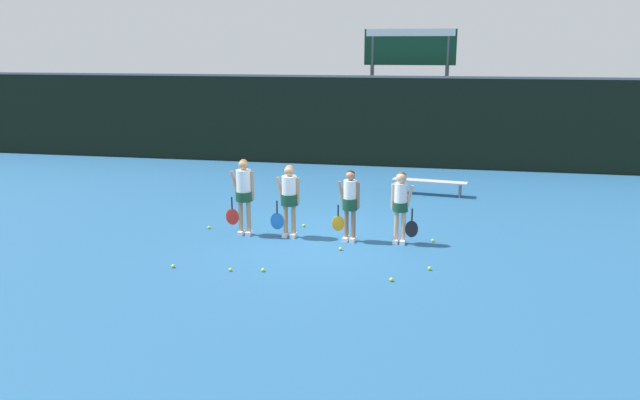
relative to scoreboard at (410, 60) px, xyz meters
The scene contains 17 objects.
ground_plane 11.11m from the scoreboard, 97.20° to the right, with size 140.00×140.00×0.00m, color #235684.
fence_windscreen 2.82m from the scoreboard, 134.70° to the right, with size 60.00×0.08×3.24m.
scoreboard is the anchor object (origin of this frame).
bench_courtside 6.57m from the scoreboard, 79.83° to the right, with size 2.19×0.64×0.42m.
player_0 11.19m from the scoreboard, 106.46° to the right, with size 0.68×0.39×1.76m.
player_1 10.93m from the scoreboard, 101.04° to the right, with size 0.69×0.39×1.66m.
player_2 10.82m from the scoreboard, 93.52° to the right, with size 0.62×0.34×1.60m.
player_3 10.77m from the scoreboard, 87.37° to the right, with size 0.61×0.33×1.61m.
tennis_ball_0 10.41m from the scoreboard, 101.15° to the right, with size 0.07×0.07×0.07m, color #CCE033.
tennis_ball_1 12.61m from the scoreboard, 84.45° to the right, with size 0.07×0.07×0.07m, color #CCE033.
tennis_ball_2 13.58m from the scoreboard, 101.53° to the right, with size 0.06×0.06×0.06m, color #CCE033.
tennis_ball_3 11.76m from the scoreboard, 93.72° to the right, with size 0.07×0.07×0.07m, color #CCE033.
tennis_ball_4 10.88m from the scoreboard, 83.33° to the right, with size 0.07×0.07×0.07m, color #CCE033.
tennis_ball_5 13.27m from the scoreboard, 87.81° to the right, with size 0.07×0.07×0.07m, color #CCE033.
tennis_ball_6 13.88m from the scoreboard, 106.41° to the right, with size 0.07×0.07×0.07m, color #CCE033.
tennis_ball_7 11.54m from the scoreboard, 111.85° to the right, with size 0.07×0.07×0.07m, color #CCE033.
tennis_ball_8 13.38m from the scoreboard, 98.87° to the right, with size 0.07×0.07×0.07m, color #CCE033.
Camera 1 is at (2.58, -13.22, 4.21)m, focal length 35.00 mm.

